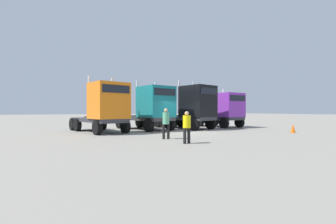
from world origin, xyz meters
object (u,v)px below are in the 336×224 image
at_px(semi_truck_purple, 223,109).
at_px(visitor_in_hivis, 187,125).
at_px(semi_truck_teal, 152,108).
at_px(visitor_with_camera, 166,121).
at_px(semi_truck_black, 193,107).
at_px(semi_truck_orange, 105,107).
at_px(traffic_cone_near, 293,128).

xyz_separation_m(semi_truck_purple, visitor_in_hivis, (-9.55, -8.74, -0.86)).
relative_size(semi_truck_teal, visitor_with_camera, 3.59).
bearing_deg(semi_truck_black, visitor_with_camera, -58.15).
bearing_deg(semi_truck_black, semi_truck_purple, 86.13).
relative_size(semi_truck_orange, visitor_in_hivis, 4.06).
height_order(semi_truck_teal, visitor_with_camera, semi_truck_teal).
bearing_deg(traffic_cone_near, semi_truck_black, 127.15).
distance_m(semi_truck_orange, semi_truck_black, 8.00).
relative_size(semi_truck_purple, visitor_with_camera, 3.32).
distance_m(semi_truck_teal, traffic_cone_near, 11.31).
height_order(visitor_with_camera, traffic_cone_near, visitor_with_camera).
distance_m(semi_truck_orange, semi_truck_teal, 4.13).
bearing_deg(semi_truck_purple, semi_truck_teal, -94.70).
height_order(semi_truck_black, semi_truck_purple, semi_truck_black).
relative_size(semi_truck_purple, traffic_cone_near, 9.15).
bearing_deg(visitor_in_hivis, semi_truck_purple, -57.78).
bearing_deg(semi_truck_orange, visitor_with_camera, 10.60).
height_order(semi_truck_teal, semi_truck_purple, semi_truck_teal).
distance_m(visitor_in_hivis, traffic_cone_near, 10.47).
bearing_deg(semi_truck_black, visitor_in_hivis, -48.43).
bearing_deg(visitor_in_hivis, semi_truck_orange, 7.83).
bearing_deg(visitor_with_camera, semi_truck_purple, -37.74).
bearing_deg(semi_truck_teal, semi_truck_orange, -94.32).
distance_m(semi_truck_purple, visitor_in_hivis, 12.97).
xyz_separation_m(semi_truck_orange, semi_truck_teal, (4.09, 0.57, 0.01)).
xyz_separation_m(semi_truck_orange, visitor_in_hivis, (2.56, -7.86, -0.98)).
height_order(semi_truck_black, traffic_cone_near, semi_truck_black).
bearing_deg(semi_truck_teal, semi_truck_black, 71.49).
xyz_separation_m(semi_truck_teal, visitor_in_hivis, (-1.53, -8.42, -0.99)).
relative_size(semi_truck_orange, visitor_with_camera, 3.69).
bearing_deg(visitor_with_camera, visitor_in_hivis, -159.06).
bearing_deg(visitor_in_hivis, visitor_with_camera, -7.64).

